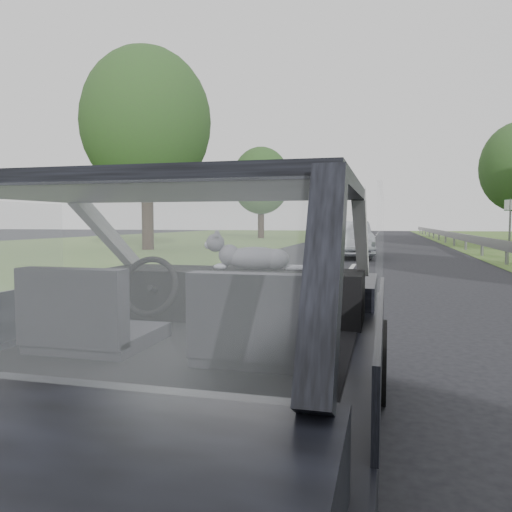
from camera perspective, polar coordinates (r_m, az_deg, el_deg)
The scene contains 11 objects.
ground at distance 2.76m, azimuth -7.04°, elevation -23.94°, with size 140.00×140.00×0.00m, color black.
subject_car at distance 2.51m, azimuth -7.18°, elevation -9.13°, with size 1.80×4.00×1.45m, color black.
dashboard at distance 3.06m, azimuth -2.84°, elevation -4.33°, with size 1.58×0.45×0.30m, color black.
driver_seat at distance 2.41m, azimuth -18.76°, elevation -6.09°, with size 0.50×0.72×0.42m, color black.
passenger_seat at distance 2.08m, azimuth 0.11°, elevation -7.44°, with size 0.50×0.72×0.42m, color black.
steering_wheel at distance 2.93m, azimuth -12.09°, elevation -3.41°, with size 0.36×0.36×0.04m, color black.
cat at distance 3.02m, azimuth -0.11°, elevation -0.08°, with size 0.54×0.17×0.24m, color slate.
other_car at distance 18.47m, azimuth 10.57°, elevation 1.92°, with size 1.58×3.99×1.31m, color silver.
highway_sign at distance 27.95m, azimuth 27.03°, elevation 3.36°, with size 0.10×0.97×2.42m, color #144919.
tree_5 at distance 23.61m, azimuth -12.39°, elevation 11.51°, with size 5.85×5.85×8.86m, color #2C5221, non-canonical shape.
tree_6 at distance 39.02m, azimuth 0.57°, elevation 7.10°, with size 4.53×4.53×6.86m, color #2C5221, non-canonical shape.
Camera 1 is at (0.91, -2.27, 1.29)m, focal length 35.00 mm.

